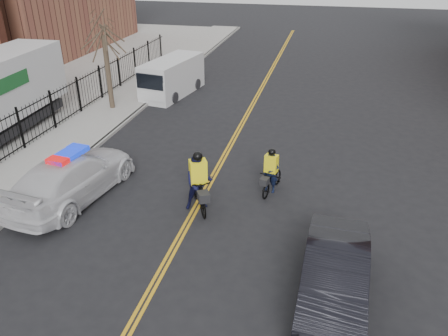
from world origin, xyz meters
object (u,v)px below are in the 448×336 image
cargo_van (171,78)px  cyclist_far (199,187)px  dark_sedan (334,275)px  cyclist_near (270,177)px  police_cruiser (72,177)px

cargo_van → cyclist_far: cyclist_far is taller
dark_sedan → cargo_van: bearing=125.1°
dark_sedan → cyclist_near: (-2.40, 5.24, -0.15)m
cyclist_near → cargo_van: bearing=139.5°
police_cruiser → dark_sedan: 9.94m
dark_sedan → cyclist_near: cyclist_near is taller
cyclist_far → dark_sedan: bearing=-64.9°
cargo_van → cyclist_far: (5.36, -12.26, -0.19)m
police_cruiser → cargo_van: 12.60m
dark_sedan → police_cruiser: bearing=164.1°
police_cruiser → cyclist_near: size_ratio=3.15×
cyclist_far → police_cruiser: bearing=155.4°
police_cruiser → cyclist_far: 4.75m
police_cruiser → dark_sedan: police_cruiser is taller
police_cruiser → cyclist_near: bearing=-156.0°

